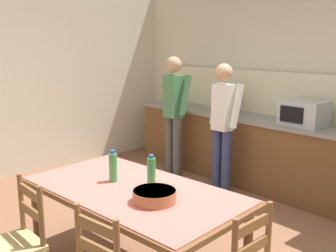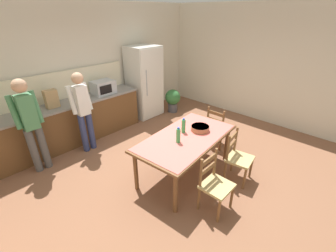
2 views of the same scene
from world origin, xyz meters
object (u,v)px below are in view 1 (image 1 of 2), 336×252
at_px(microwave, 304,113).
at_px(serving_bowl, 155,195).
at_px(bottle_near_centre, 113,167).
at_px(dining_table, 132,197).
at_px(person_at_sink, 174,109).
at_px(person_at_counter, 223,121).
at_px(chair_side_near_left, 16,244).
at_px(bottle_off_centre, 151,172).
at_px(paper_bag, 227,101).

height_order(microwave, serving_bowl, microwave).
bearing_deg(bottle_near_centre, dining_table, 5.18).
xyz_separation_m(person_at_sink, person_at_counter, (0.95, -0.02, -0.04)).
distance_m(dining_table, person_at_sink, 2.69).
bearing_deg(chair_side_near_left, dining_table, 66.97).
distance_m(dining_table, serving_bowl, 0.36).
height_order(serving_bowl, person_at_counter, person_at_counter).
xyz_separation_m(serving_bowl, person_at_counter, (-1.12, 2.07, 0.12)).
xyz_separation_m(microwave, person_at_sink, (-1.77, -0.50, -0.11)).
bearing_deg(microwave, bottle_off_centre, -88.81).
distance_m(microwave, chair_side_near_left, 3.45).
xyz_separation_m(paper_bag, dining_table, (1.15, -2.53, -0.43)).
bearing_deg(paper_bag, person_at_counter, -54.28).
height_order(paper_bag, chair_side_near_left, paper_bag).
distance_m(bottle_near_centre, person_at_counter, 2.12).
distance_m(dining_table, chair_side_near_left, 0.93).
distance_m(bottle_near_centre, person_at_sink, 2.55).
height_order(dining_table, chair_side_near_left, chair_side_near_left).
bearing_deg(person_at_counter, paper_bag, 35.72).
distance_m(paper_bag, person_at_sink, 0.78).
bearing_deg(person_at_sink, paper_bag, -49.90).
xyz_separation_m(dining_table, chair_side_near_left, (-0.35, -0.83, -0.25)).
height_order(dining_table, bottle_near_centre, bottle_near_centre).
relative_size(dining_table, chair_side_near_left, 2.16).
relative_size(bottle_off_centre, serving_bowl, 0.84).
height_order(bottle_off_centre, person_at_counter, person_at_counter).
relative_size(chair_side_near_left, person_at_counter, 0.55).
distance_m(paper_bag, bottle_near_centre, 2.72).
relative_size(bottle_near_centre, person_at_counter, 0.16).
bearing_deg(serving_bowl, bottle_off_centre, 144.76).
distance_m(bottle_near_centre, serving_bowl, 0.57).
bearing_deg(paper_bag, bottle_near_centre, -70.23).
xyz_separation_m(bottle_near_centre, bottle_off_centre, (0.32, 0.15, 0.00)).
relative_size(microwave, chair_side_near_left, 0.55).
bearing_deg(person_at_counter, bottle_off_centre, -155.36).
bearing_deg(person_at_sink, microwave, -74.25).
distance_m(microwave, paper_bag, 1.18).
distance_m(bottle_near_centre, bottle_off_centre, 0.35).
relative_size(dining_table, person_at_counter, 1.18).
height_order(bottle_near_centre, person_at_counter, person_at_counter).
distance_m(serving_bowl, person_at_sink, 2.94).
xyz_separation_m(dining_table, bottle_off_centre, (0.08, 0.13, 0.20)).
distance_m(bottle_off_centre, serving_bowl, 0.32).
bearing_deg(microwave, person_at_counter, -147.56).
bearing_deg(person_at_sink, serving_bowl, -135.24).
distance_m(dining_table, person_at_counter, 2.18).
distance_m(dining_table, bottle_near_centre, 0.31).
height_order(bottle_off_centre, chair_side_near_left, bottle_off_centre).
height_order(microwave, person_at_sink, person_at_sink).
xyz_separation_m(bottle_off_centre, chair_side_near_left, (-0.43, -0.96, -0.45)).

